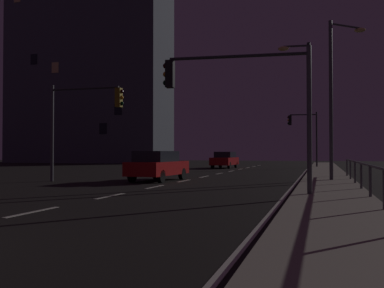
{
  "coord_description": "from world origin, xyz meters",
  "views": [
    {
      "loc": [
        6.89,
        -3.82,
        1.49
      ],
      "look_at": [
        -0.84,
        21.2,
        2.03
      ],
      "focal_mm": 39.1,
      "sensor_mm": 36.0,
      "label": 1
    }
  ],
  "objects_px": {
    "traffic_light_near_left": "(304,129)",
    "building_distant": "(89,62)",
    "street_lamp_across_street": "(304,97)",
    "traffic_light_far_right": "(83,112)",
    "street_lamp_mid_block": "(336,85)",
    "traffic_light_far_center": "(239,89)",
    "car_oncoming": "(225,160)",
    "car": "(158,165)"
  },
  "relations": [
    {
      "from": "traffic_light_far_right",
      "to": "street_lamp_mid_block",
      "type": "height_order",
      "value": "street_lamp_mid_block"
    },
    {
      "from": "street_lamp_mid_block",
      "to": "building_distant",
      "type": "distance_m",
      "value": 47.89
    },
    {
      "from": "building_distant",
      "to": "car_oncoming",
      "type": "bearing_deg",
      "value": -32.44
    },
    {
      "from": "traffic_light_far_center",
      "to": "building_distant",
      "type": "relative_size",
      "value": 0.17
    },
    {
      "from": "traffic_light_near_left",
      "to": "street_lamp_across_street",
      "type": "xyz_separation_m",
      "value": [
        0.73,
        -19.64,
        0.55
      ]
    },
    {
      "from": "traffic_light_near_left",
      "to": "street_lamp_mid_block",
      "type": "distance_m",
      "value": 19.83
    },
    {
      "from": "street_lamp_across_street",
      "to": "building_distant",
      "type": "height_order",
      "value": "building_distant"
    },
    {
      "from": "street_lamp_across_street",
      "to": "traffic_light_far_right",
      "type": "bearing_deg",
      "value": -161.5
    },
    {
      "from": "traffic_light_far_center",
      "to": "street_lamp_mid_block",
      "type": "distance_m",
      "value": 8.99
    },
    {
      "from": "car",
      "to": "building_distant",
      "type": "relative_size",
      "value": 0.15
    },
    {
      "from": "traffic_light_far_center",
      "to": "building_distant",
      "type": "distance_m",
      "value": 52.01
    },
    {
      "from": "car",
      "to": "building_distant",
      "type": "xyz_separation_m",
      "value": [
        -24.73,
        34.13,
        14.12
      ]
    },
    {
      "from": "car",
      "to": "building_distant",
      "type": "bearing_deg",
      "value": 125.93
    },
    {
      "from": "traffic_light_far_right",
      "to": "building_distant",
      "type": "height_order",
      "value": "building_distant"
    },
    {
      "from": "building_distant",
      "to": "traffic_light_far_center",
      "type": "bearing_deg",
      "value": -53.3
    },
    {
      "from": "traffic_light_near_left",
      "to": "street_lamp_mid_block",
      "type": "bearing_deg",
      "value": -83.32
    },
    {
      "from": "car_oncoming",
      "to": "street_lamp_across_street",
      "type": "xyz_separation_m",
      "value": [
        8.04,
        -17.12,
        3.53
      ]
    },
    {
      "from": "traffic_light_near_left",
      "to": "traffic_light_far_center",
      "type": "bearing_deg",
      "value": -92.23
    },
    {
      "from": "street_lamp_mid_block",
      "to": "building_distant",
      "type": "bearing_deg",
      "value": 136.08
    },
    {
      "from": "traffic_light_far_center",
      "to": "street_lamp_mid_block",
      "type": "relative_size",
      "value": 0.63
    },
    {
      "from": "car",
      "to": "street_lamp_across_street",
      "type": "xyz_separation_m",
      "value": [
        7.43,
        1.67,
        3.53
      ]
    },
    {
      "from": "car",
      "to": "street_lamp_mid_block",
      "type": "relative_size",
      "value": 0.56
    },
    {
      "from": "traffic_light_far_center",
      "to": "car_oncoming",
      "type": "bearing_deg",
      "value": 103.78
    },
    {
      "from": "car_oncoming",
      "to": "traffic_light_far_right",
      "type": "relative_size",
      "value": 0.89
    },
    {
      "from": "car_oncoming",
      "to": "street_lamp_mid_block",
      "type": "bearing_deg",
      "value": -60.72
    },
    {
      "from": "traffic_light_far_center",
      "to": "street_lamp_mid_block",
      "type": "xyz_separation_m",
      "value": [
        3.39,
        8.22,
        1.27
      ]
    },
    {
      "from": "traffic_light_near_left",
      "to": "building_distant",
      "type": "height_order",
      "value": "building_distant"
    },
    {
      "from": "car",
      "to": "traffic_light_far_center",
      "type": "height_order",
      "value": "traffic_light_far_center"
    },
    {
      "from": "car_oncoming",
      "to": "traffic_light_near_left",
      "type": "height_order",
      "value": "traffic_light_near_left"
    },
    {
      "from": "car",
      "to": "traffic_light_far_center",
      "type": "distance_m",
      "value": 9.09
    },
    {
      "from": "car_oncoming",
      "to": "traffic_light_near_left",
      "type": "bearing_deg",
      "value": 19.02
    },
    {
      "from": "traffic_light_far_right",
      "to": "traffic_light_far_center",
      "type": "bearing_deg",
      "value": -27.59
    },
    {
      "from": "traffic_light_near_left",
      "to": "traffic_light_far_center",
      "type": "xyz_separation_m",
      "value": [
        -1.09,
        -27.89,
        -0.16
      ]
    },
    {
      "from": "car",
      "to": "traffic_light_near_left",
      "type": "relative_size",
      "value": 0.85
    },
    {
      "from": "traffic_light_far_center",
      "to": "building_distant",
      "type": "xyz_separation_m",
      "value": [
        -30.34,
        40.7,
        11.3
      ]
    },
    {
      "from": "traffic_light_near_left",
      "to": "street_lamp_mid_block",
      "type": "height_order",
      "value": "street_lamp_mid_block"
    },
    {
      "from": "traffic_light_far_right",
      "to": "building_distant",
      "type": "bearing_deg",
      "value": 120.73
    },
    {
      "from": "car_oncoming",
      "to": "building_distant",
      "type": "bearing_deg",
      "value": 147.56
    },
    {
      "from": "traffic_light_near_left",
      "to": "traffic_light_far_center",
      "type": "relative_size",
      "value": 1.05
    },
    {
      "from": "street_lamp_mid_block",
      "to": "traffic_light_far_right",
      "type": "bearing_deg",
      "value": -163.84
    },
    {
      "from": "car_oncoming",
      "to": "traffic_light_far_center",
      "type": "height_order",
      "value": "traffic_light_far_center"
    },
    {
      "from": "traffic_light_near_left",
      "to": "traffic_light_far_right",
      "type": "distance_m",
      "value": 25.3
    }
  ]
}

